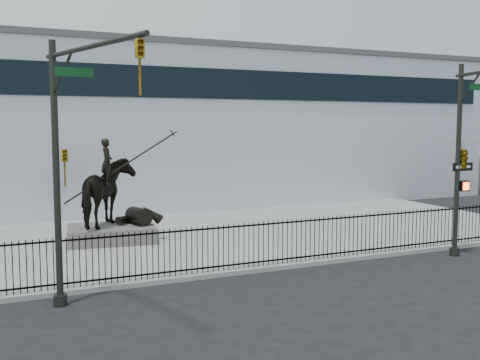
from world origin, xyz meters
name	(u,v)px	position (x,y,z in m)	size (l,w,h in m)	color
ground	(292,278)	(0.00, 0.00, 0.00)	(120.00, 120.00, 0.00)	black
plaza	(211,236)	(0.00, 7.00, 0.07)	(30.00, 12.00, 0.15)	#9B9B98
building	(136,130)	(0.00, 20.00, 4.50)	(44.00, 14.00, 9.00)	silver
picket_fence	(274,243)	(0.00, 1.25, 0.90)	(22.10, 0.10, 1.50)	black
statue_plinth	(111,234)	(-4.21, 7.26, 0.47)	(3.39, 2.33, 0.64)	#51504A
equestrian_statue	(112,193)	(-4.15, 7.25, 2.12)	(4.32, 2.96, 3.68)	black
traffic_signal_left	(70,157)	(-6.75, -0.62, 4.03)	(1.52, 4.84, 7.00)	black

